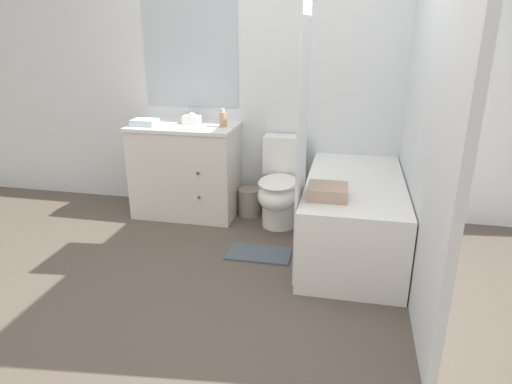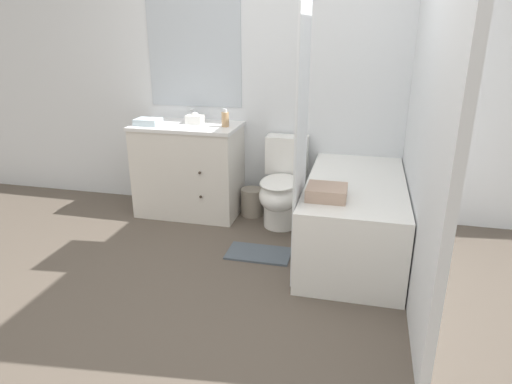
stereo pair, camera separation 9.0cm
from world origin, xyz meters
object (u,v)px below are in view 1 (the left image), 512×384
at_px(hand_towel_folded, 145,122).
at_px(sink_faucet, 191,117).
at_px(wastebasket, 250,202).
at_px(bathtub, 353,216).
at_px(soap_dispenser, 223,119).
at_px(vanity_cabinet, 186,169).
at_px(bath_mat, 259,253).
at_px(tissue_box, 192,119).
at_px(toilet, 280,187).
at_px(bath_towel_folded, 328,192).

bearing_deg(hand_towel_folded, sink_faucet, 42.28).
bearing_deg(sink_faucet, wastebasket, -12.43).
distance_m(bathtub, hand_towel_folded, 1.95).
distance_m(wastebasket, hand_towel_folded, 1.17).
xyz_separation_m(sink_faucet, soap_dispenser, (0.36, -0.21, 0.03)).
bearing_deg(hand_towel_folded, vanity_cabinet, 17.47).
distance_m(vanity_cabinet, hand_towel_folded, 0.55).
xyz_separation_m(sink_faucet, bath_mat, (0.82, -0.88, -0.86)).
bearing_deg(tissue_box, bath_mat, -44.36).
xyz_separation_m(vanity_cabinet, toilet, (0.88, -0.09, -0.08)).
height_order(sink_faucet, bath_towel_folded, sink_faucet).
distance_m(hand_towel_folded, bath_towel_folded, 1.83).
height_order(tissue_box, bath_towel_folded, tissue_box).
xyz_separation_m(sink_faucet, toilet, (0.88, -0.28, -0.53)).
distance_m(bathtub, bath_towel_folded, 0.55).
bearing_deg(vanity_cabinet, bath_mat, -40.04).
xyz_separation_m(sink_faucet, tissue_box, (0.06, -0.14, 0.00)).
relative_size(vanity_cabinet, bath_towel_folded, 3.55).
distance_m(wastebasket, bath_mat, 0.80).
xyz_separation_m(bathtub, bath_mat, (-0.69, -0.23, -0.28)).
distance_m(tissue_box, bath_towel_folded, 1.59).
bearing_deg(bathtub, wastebasket, 150.45).
bearing_deg(tissue_box, wastebasket, 1.00).
height_order(toilet, bath_towel_folded, toilet).
distance_m(sink_faucet, tissue_box, 0.15).
height_order(soap_dispenser, bath_towel_folded, soap_dispenser).
relative_size(wastebasket, hand_towel_folded, 1.19).
relative_size(soap_dispenser, hand_towel_folded, 0.73).
bearing_deg(bath_mat, hand_towel_folded, 152.76).
xyz_separation_m(vanity_cabinet, soap_dispenser, (0.36, -0.02, 0.48)).
relative_size(tissue_box, bath_towel_folded, 0.56).
relative_size(vanity_cabinet, bath_mat, 1.92).
relative_size(vanity_cabinet, hand_towel_folded, 4.41).
height_order(soap_dispenser, bath_mat, soap_dispenser).
distance_m(toilet, wastebasket, 0.40).
bearing_deg(bath_mat, wastebasket, 107.85).
bearing_deg(soap_dispenser, toilet, -7.50).
distance_m(vanity_cabinet, wastebasket, 0.65).
xyz_separation_m(toilet, soap_dispenser, (-0.52, 0.07, 0.56)).
relative_size(vanity_cabinet, sink_faucet, 6.58).
bearing_deg(bath_towel_folded, tissue_box, 143.84).
distance_m(wastebasket, tissue_box, 0.91).
xyz_separation_m(sink_faucet, bathtub, (1.51, -0.65, -0.58)).
distance_m(vanity_cabinet, toilet, 0.89).
distance_m(tissue_box, soap_dispenser, 0.31).
relative_size(bathtub, bath_towel_folded, 5.52).
bearing_deg(hand_towel_folded, bathtub, -11.19).
bearing_deg(bath_towel_folded, bath_mat, 160.32).
xyz_separation_m(toilet, bath_mat, (-0.06, -0.60, -0.33)).
bearing_deg(bathtub, tissue_box, 160.31).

